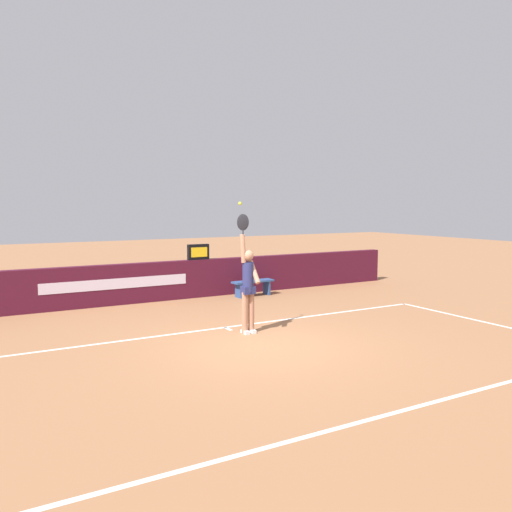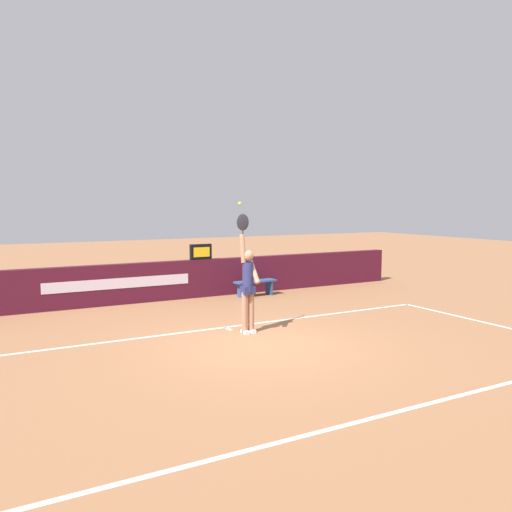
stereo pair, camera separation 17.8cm
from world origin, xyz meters
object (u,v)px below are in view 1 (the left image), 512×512
Objects in this scene: tennis_ball at (240,203)px; courtside_bench_near at (253,284)px; tennis_player at (248,284)px; speed_display at (198,252)px.

tennis_ball reaches higher than courtside_bench_near.
tennis_ball is at bearing 154.64° from tennis_player.
tennis_player is 4.39m from courtside_bench_near.
tennis_ball reaches higher than speed_display.
courtside_bench_near is at bearing 57.47° from tennis_ball.
tennis_ball is (-0.14, 0.07, 1.67)m from tennis_player.
speed_display is 0.25× the size of tennis_player.
speed_display is 1.86m from courtside_bench_near.
speed_display is 0.48× the size of courtside_bench_near.
tennis_ball is 4.96m from courtside_bench_near.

